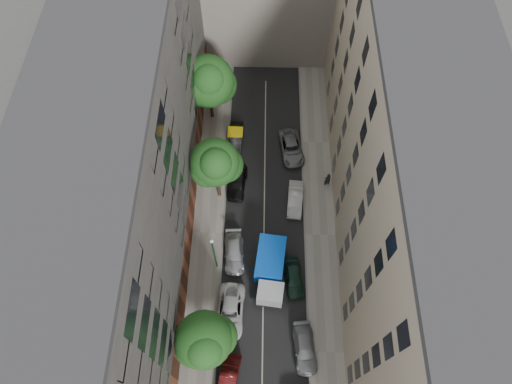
{
  "coord_description": "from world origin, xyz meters",
  "views": [
    {
      "loc": [
        -0.43,
        -17.94,
        41.11
      ],
      "look_at": [
        -0.81,
        1.41,
        6.0
      ],
      "focal_mm": 32.0,
      "sensor_mm": 36.0,
      "label": 1
    }
  ],
  "objects_px": {
    "lamp_post": "(214,251)",
    "car_left_4": "(237,182)",
    "tree_near": "(205,341)",
    "pedestrian": "(328,179)",
    "car_left_2": "(230,311)",
    "car_right_4": "(291,148)",
    "car_left_5": "(236,138)",
    "car_right_1": "(305,348)",
    "car_right_2": "(294,278)",
    "car_left_1": "(228,379)",
    "car_right_3": "(295,199)",
    "tarp_truck": "(270,270)",
    "car_left_3": "(234,252)",
    "tree_far": "(209,83)",
    "tree_mid": "(216,164)"
  },
  "relations": [
    {
      "from": "car_right_4",
      "to": "lamp_post",
      "type": "xyz_separation_m",
      "value": [
        -7.19,
        -13.21,
        3.32
      ]
    },
    {
      "from": "tree_near",
      "to": "tree_mid",
      "type": "xyz_separation_m",
      "value": [
        -0.0,
        15.3,
        1.45
      ]
    },
    {
      "from": "tree_far",
      "to": "car_left_2",
      "type": "bearing_deg",
      "value": -82.31
    },
    {
      "from": "car_left_5",
      "to": "car_left_3",
      "type": "bearing_deg",
      "value": -86.56
    },
    {
      "from": "car_left_5",
      "to": "car_left_1",
      "type": "bearing_deg",
      "value": -87.35
    },
    {
      "from": "tree_near",
      "to": "pedestrian",
      "type": "relative_size",
      "value": 3.62
    },
    {
      "from": "tarp_truck",
      "to": "tree_far",
      "type": "distance_m",
      "value": 19.94
    },
    {
      "from": "car_left_2",
      "to": "car_right_4",
      "type": "relative_size",
      "value": 1.05
    },
    {
      "from": "car_right_3",
      "to": "tree_mid",
      "type": "bearing_deg",
      "value": 179.96
    },
    {
      "from": "car_left_5",
      "to": "car_right_2",
      "type": "bearing_deg",
      "value": -67.25
    },
    {
      "from": "car_left_3",
      "to": "car_left_4",
      "type": "height_order",
      "value": "car_left_4"
    },
    {
      "from": "car_left_3",
      "to": "car_right_2",
      "type": "relative_size",
      "value": 1.11
    },
    {
      "from": "tarp_truck",
      "to": "pedestrian",
      "type": "relative_size",
      "value": 3.33
    },
    {
      "from": "lamp_post",
      "to": "tree_near",
      "type": "bearing_deg",
      "value": -90.87
    },
    {
      "from": "car_left_3",
      "to": "car_right_4",
      "type": "distance_m",
      "value": 13.24
    },
    {
      "from": "tarp_truck",
      "to": "tree_near",
      "type": "height_order",
      "value": "tree_near"
    },
    {
      "from": "car_left_4",
      "to": "car_left_5",
      "type": "bearing_deg",
      "value": 100.27
    },
    {
      "from": "lamp_post",
      "to": "car_left_2",
      "type": "bearing_deg",
      "value": -71.39
    },
    {
      "from": "car_right_3",
      "to": "tree_near",
      "type": "xyz_separation_m",
      "value": [
        -7.59,
        -14.73,
        3.93
      ]
    },
    {
      "from": "car_right_2",
      "to": "tree_near",
      "type": "relative_size",
      "value": 0.58
    },
    {
      "from": "car_left_1",
      "to": "car_left_4",
      "type": "bearing_deg",
      "value": 99.69
    },
    {
      "from": "car_left_2",
      "to": "pedestrian",
      "type": "height_order",
      "value": "pedestrian"
    },
    {
      "from": "car_left_4",
      "to": "tree_far",
      "type": "relative_size",
      "value": 0.5
    },
    {
      "from": "lamp_post",
      "to": "car_right_1",
      "type": "bearing_deg",
      "value": -42.78
    },
    {
      "from": "car_left_1",
      "to": "tree_mid",
      "type": "xyz_separation_m",
      "value": [
        -1.7,
        17.57,
        5.38
      ]
    },
    {
      "from": "car_right_3",
      "to": "tree_mid",
      "type": "distance_m",
      "value": 9.32
    },
    {
      "from": "tarp_truck",
      "to": "car_left_3",
      "type": "xyz_separation_m",
      "value": [
        -3.4,
        1.96,
        -0.9
      ]
    },
    {
      "from": "pedestrian",
      "to": "car_right_1",
      "type": "bearing_deg",
      "value": 65.46
    },
    {
      "from": "car_left_1",
      "to": "car_left_5",
      "type": "distance_m",
      "value": 24.4
    },
    {
      "from": "tree_near",
      "to": "pedestrian",
      "type": "height_order",
      "value": "tree_near"
    },
    {
      "from": "car_right_1",
      "to": "lamp_post",
      "type": "bearing_deg",
      "value": 131.15
    },
    {
      "from": "car_left_4",
      "to": "car_left_1",
      "type": "bearing_deg",
      "value": -83.8
    },
    {
      "from": "car_left_3",
      "to": "pedestrian",
      "type": "xyz_separation_m",
      "value": [
        9.2,
        7.91,
        0.46
      ]
    },
    {
      "from": "car_left_5",
      "to": "tree_mid",
      "type": "bearing_deg",
      "value": -99.12
    },
    {
      "from": "lamp_post",
      "to": "car_left_4",
      "type": "bearing_deg",
      "value": 79.78
    },
    {
      "from": "tarp_truck",
      "to": "car_right_1",
      "type": "distance_m",
      "value": 7.34
    },
    {
      "from": "car_right_1",
      "to": "car_left_5",
      "type": "bearing_deg",
      "value": 101.26
    },
    {
      "from": "car_right_3",
      "to": "tree_far",
      "type": "distance_m",
      "value": 14.78
    },
    {
      "from": "car_left_5",
      "to": "car_right_1",
      "type": "bearing_deg",
      "value": -70.97
    },
    {
      "from": "car_left_3",
      "to": "car_left_4",
      "type": "bearing_deg",
      "value": 86.19
    },
    {
      "from": "car_right_1",
      "to": "tree_far",
      "type": "distance_m",
      "value": 27.24
    },
    {
      "from": "car_right_4",
      "to": "car_left_5",
      "type": "bearing_deg",
      "value": 159.68
    },
    {
      "from": "car_left_3",
      "to": "lamp_post",
      "type": "bearing_deg",
      "value": -146.56
    },
    {
      "from": "car_right_2",
      "to": "tree_mid",
      "type": "relative_size",
      "value": 0.46
    },
    {
      "from": "car_left_3",
      "to": "car_right_1",
      "type": "bearing_deg",
      "value": -57.15
    },
    {
      "from": "car_left_2",
      "to": "car_right_4",
      "type": "distance_m",
      "value": 18.5
    },
    {
      "from": "car_right_1",
      "to": "car_right_2",
      "type": "height_order",
      "value": "car_right_2"
    },
    {
      "from": "tarp_truck",
      "to": "lamp_post",
      "type": "distance_m",
      "value": 5.61
    },
    {
      "from": "car_left_1",
      "to": "pedestrian",
      "type": "bearing_deg",
      "value": 73.98
    },
    {
      "from": "car_left_1",
      "to": "car_right_4",
      "type": "xyz_separation_m",
      "value": [
        5.6,
        23.2,
        -0.01
      ]
    }
  ]
}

